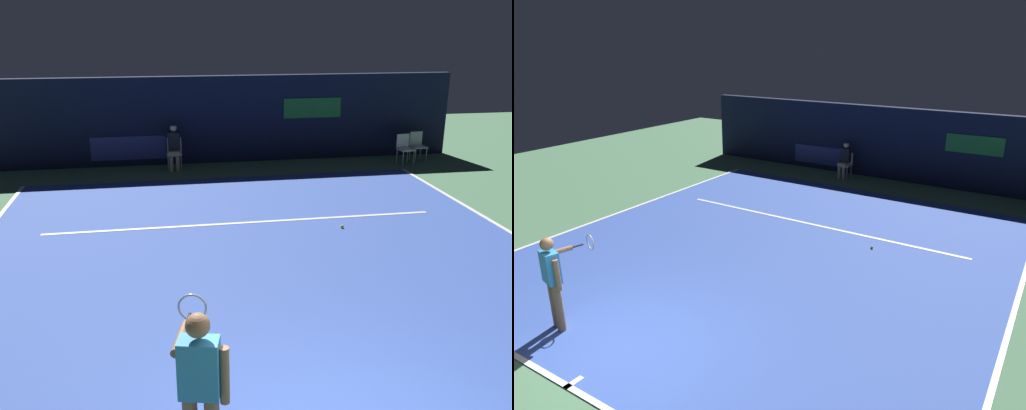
% 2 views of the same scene
% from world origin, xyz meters
% --- Properties ---
extents(ground_plane, '(30.65, 30.65, 0.00)m').
position_xyz_m(ground_plane, '(0.00, 4.77, 0.00)').
color(ground_plane, '#4C7A56').
extents(court_surface, '(10.64, 11.53, 0.01)m').
position_xyz_m(court_surface, '(0.00, 4.77, 0.01)').
color(court_surface, '#3856B2').
rests_on(court_surface, ground).
extents(line_service, '(8.30, 0.10, 0.01)m').
position_xyz_m(line_service, '(0.00, 6.79, 0.01)').
color(line_service, white).
rests_on(line_service, court_surface).
extents(back_wall, '(14.90, 0.33, 2.60)m').
position_xyz_m(back_wall, '(-0.00, 12.49, 1.30)').
color(back_wall, '#141933').
rests_on(back_wall, ground).
extents(tennis_player, '(0.51, 1.02, 1.73)m').
position_xyz_m(tennis_player, '(-1.44, -0.03, 0.99)').
color(tennis_player, '#8C6647').
rests_on(tennis_player, ground).
extents(line_judge_on_chair, '(0.46, 0.55, 1.32)m').
position_xyz_m(line_judge_on_chair, '(-1.29, 11.75, 0.69)').
color(line_judge_on_chair, white).
rests_on(line_judge_on_chair, ground).
extents(courtside_chair_near, '(0.47, 0.45, 0.88)m').
position_xyz_m(courtside_chair_near, '(6.17, 11.58, 0.50)').
color(courtside_chair_near, white).
rests_on(courtside_chair_near, ground).
extents(courtside_chair_far, '(0.49, 0.47, 0.88)m').
position_xyz_m(courtside_chair_far, '(5.62, 11.28, 0.50)').
color(courtside_chair_far, white).
rests_on(courtside_chair_far, ground).
extents(tennis_ball, '(0.07, 0.07, 0.07)m').
position_xyz_m(tennis_ball, '(1.96, 6.13, 0.05)').
color(tennis_ball, '#CCE033').
rests_on(tennis_ball, court_surface).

